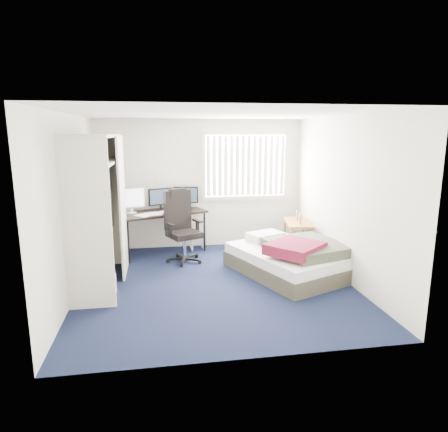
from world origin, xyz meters
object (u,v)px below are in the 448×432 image
nightstand (298,225)px  bed (292,258)px  office_chair (182,234)px  desk (161,210)px

nightstand → bed: bearing=-113.9°
nightstand → bed: 1.20m
office_chair → bed: size_ratio=0.57×
office_chair → nightstand: size_ratio=1.34×
desk → office_chair: size_ratio=1.39×
office_chair → nightstand: (2.17, 0.10, 0.05)m
desk → bed: 2.62m
bed → office_chair: bearing=150.4°
desk → office_chair: office_chair is taller
nightstand → desk: bearing=169.7°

